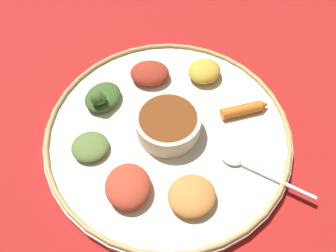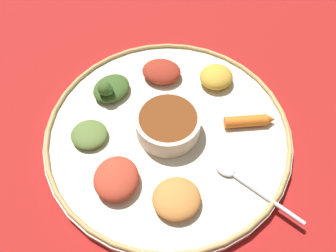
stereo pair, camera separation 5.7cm
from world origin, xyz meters
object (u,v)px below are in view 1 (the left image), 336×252
Objects in this scene: greens_pile at (102,97)px; carrot_near_spoon at (245,109)px; center_bowl at (168,124)px; spoon at (252,168)px.

greens_pile is 0.25m from carrot_near_spoon.
spoon is (-0.01, 0.15, -0.02)m from center_bowl.
center_bowl is 0.70× the size of spoon.
greens_pile is (0.03, -0.28, 0.01)m from spoon.
spoon is at bearing 96.22° from greens_pile.
spoon is at bearing 95.55° from center_bowl.
center_bowl is at bearing -39.48° from carrot_near_spoon.
carrot_near_spoon is at bearing 140.52° from center_bowl.
greens_pile reaches higher than spoon.
carrot_near_spoon is (-0.09, -0.06, 0.01)m from spoon.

